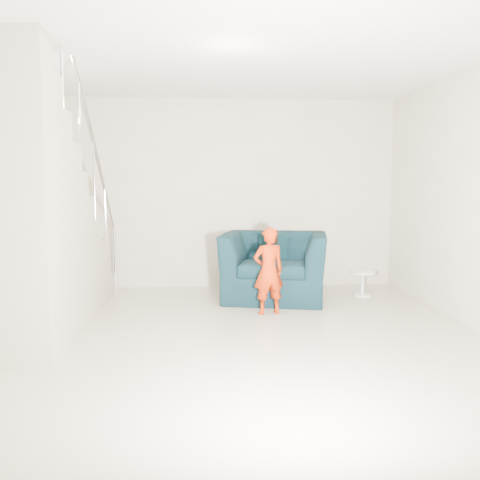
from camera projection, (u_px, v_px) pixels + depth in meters
name	position (u px, v px, depth m)	size (l,w,h in m)	color
floor	(233.00, 344.00, 4.73)	(5.50, 5.50, 0.00)	tan
ceiling	(233.00, 45.00, 4.44)	(5.50, 5.50, 0.00)	silver
back_wall	(222.00, 194.00, 7.31)	(5.00, 5.00, 0.00)	#B5A793
front_wall	(277.00, 221.00, 1.86)	(5.00, 5.00, 0.00)	#B5A793
armchair	(274.00, 266.00, 6.62)	(1.32, 1.15, 0.86)	black
toddler	(269.00, 271.00, 5.82)	(0.36, 0.24, 1.00)	#982B04
side_table	(363.00, 279.00, 6.78)	(0.34, 0.34, 0.34)	silver
staircase	(29.00, 239.00, 5.03)	(1.02, 3.03, 3.62)	#ADA089
cushion	(273.00, 246.00, 6.81)	(0.38, 0.11, 0.36)	black
throw	(229.00, 259.00, 6.50)	(0.05, 0.46, 0.52)	black
phone	(277.00, 239.00, 5.73)	(0.02, 0.05, 0.10)	black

